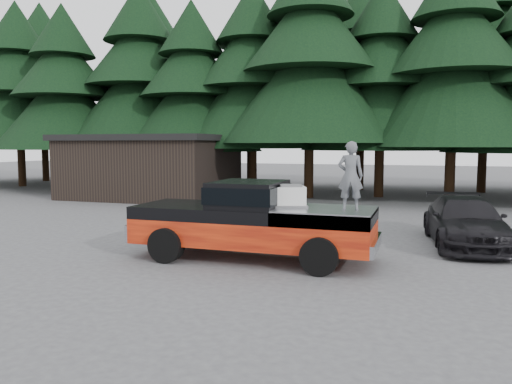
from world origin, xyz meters
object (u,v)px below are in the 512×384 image
(man_on_bed, at_px, (350,176))
(parked_car, at_px, (465,222))
(pickup_truck, at_px, (253,233))
(air_compressor, at_px, (291,197))
(utility_building, at_px, (151,166))

(man_on_bed, relative_size, parked_car, 0.33)
(pickup_truck, bearing_deg, man_on_bed, -1.75)
(air_compressor, relative_size, parked_car, 0.15)
(pickup_truck, relative_size, air_compressor, 8.81)
(pickup_truck, bearing_deg, air_compressor, 0.92)
(man_on_bed, bearing_deg, pickup_truck, -8.44)
(man_on_bed, height_order, utility_building, utility_building)
(pickup_truck, xyz_separation_m, man_on_bed, (2.35, -0.07, 1.44))
(utility_building, bearing_deg, man_on_bed, -44.71)
(air_compressor, bearing_deg, parked_car, 19.56)
(pickup_truck, distance_m, air_compressor, 1.30)
(pickup_truck, distance_m, man_on_bed, 2.76)
(parked_car, bearing_deg, pickup_truck, -151.96)
(parked_car, distance_m, utility_building, 17.21)
(pickup_truck, bearing_deg, utility_building, 129.36)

